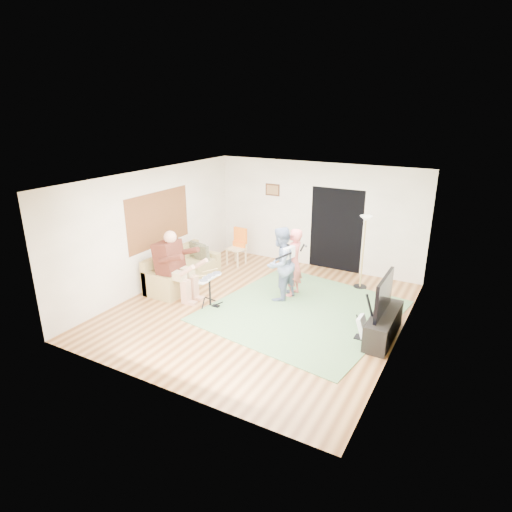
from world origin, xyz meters
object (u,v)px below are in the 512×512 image
(singer, at_px, (293,263))
(guitarist, at_px, (280,264))
(television, at_px, (384,295))
(dining_chair, at_px, (237,252))
(sofa, at_px, (181,273))
(tv_cabinet, at_px, (383,326))
(drum_kit, at_px, (210,293))
(guitar_spare, at_px, (363,326))
(torchiere_lamp, at_px, (364,239))

(singer, xyz_separation_m, guitarist, (-0.17, -0.31, 0.04))
(television, bearing_deg, dining_chair, 154.80)
(sofa, distance_m, tv_cabinet, 4.79)
(dining_chair, bearing_deg, guitarist, -29.32)
(drum_kit, xyz_separation_m, dining_chair, (-0.82, 2.44, 0.05))
(guitar_spare, distance_m, tv_cabinet, 0.38)
(sofa, distance_m, torchiere_lamp, 4.30)
(guitarist, distance_m, dining_chair, 2.44)
(singer, xyz_separation_m, guitar_spare, (1.90, -1.13, -0.51))
(guitarist, xyz_separation_m, tv_cabinet, (2.38, -0.61, -0.56))
(drum_kit, distance_m, dining_chair, 2.57)
(drum_kit, bearing_deg, guitar_spare, 3.72)
(guitarist, bearing_deg, drum_kit, -36.55)
(dining_chair, bearing_deg, sofa, -98.02)
(sofa, relative_size, torchiere_lamp, 1.16)
(torchiere_lamp, bearing_deg, tv_cabinet, -63.99)
(television, bearing_deg, drum_kit, -172.96)
(sofa, height_order, dining_chair, dining_chair)
(torchiere_lamp, distance_m, tv_cabinet, 2.48)
(torchiere_lamp, height_order, television, torchiere_lamp)
(guitarist, height_order, dining_chair, guitarist)
(guitarist, xyz_separation_m, television, (2.33, -0.61, 0.04))
(guitarist, distance_m, torchiere_lamp, 2.04)
(sofa, bearing_deg, dining_chair, 75.48)
(sofa, height_order, singer, singer)
(drum_kit, bearing_deg, television, 7.04)
(singer, xyz_separation_m, dining_chair, (-2.11, 1.10, -0.42))
(singer, relative_size, guitar_spare, 1.71)
(drum_kit, bearing_deg, tv_cabinet, 6.94)
(drum_kit, xyz_separation_m, tv_cabinet, (3.50, 0.43, -0.05))
(drum_kit, distance_m, guitarist, 1.61)
(singer, relative_size, torchiere_lamp, 0.90)
(dining_chair, bearing_deg, singer, -20.99)
(sofa, relative_size, guitarist, 1.22)
(guitarist, relative_size, television, 1.49)
(singer, xyz_separation_m, television, (2.16, -0.91, 0.08))
(sofa, height_order, torchiere_lamp, torchiere_lamp)
(television, bearing_deg, singer, 157.10)
(singer, relative_size, television, 1.41)
(guitarist, distance_m, television, 2.41)
(guitarist, xyz_separation_m, dining_chair, (-1.95, 1.40, -0.46))
(guitarist, xyz_separation_m, guitar_spare, (2.07, -0.83, -0.55))
(tv_cabinet, distance_m, television, 0.60)
(torchiere_lamp, height_order, tv_cabinet, torchiere_lamp)
(guitar_spare, distance_m, dining_chair, 4.59)
(guitarist, bearing_deg, sofa, -70.17)
(dining_chair, height_order, tv_cabinet, dining_chair)
(singer, distance_m, guitar_spare, 2.27)
(tv_cabinet, xyz_separation_m, television, (-0.05, 0.00, 0.60))
(singer, distance_m, guitarist, 0.35)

